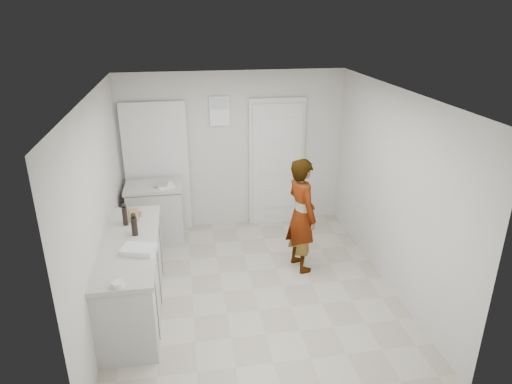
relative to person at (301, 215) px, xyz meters
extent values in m
plane|color=#A49B8A|center=(-0.73, -0.45, -0.79)|extent=(4.00, 4.00, 0.00)
plane|color=beige|center=(-0.73, 1.55, 0.46)|extent=(3.50, 0.00, 3.50)
plane|color=beige|center=(-0.73, -2.45, 0.46)|extent=(3.50, 0.00, 3.50)
plane|color=beige|center=(-2.48, -0.45, 0.46)|extent=(0.00, 4.00, 4.00)
plane|color=beige|center=(1.02, -0.45, 0.46)|extent=(0.00, 4.00, 4.00)
plane|color=silver|center=(-0.73, -0.45, 1.71)|extent=(4.00, 4.00, 0.00)
cube|color=silver|center=(-0.03, 1.48, 0.21)|extent=(0.80, 0.05, 2.00)
cube|color=silver|center=(-0.03, 1.51, 0.24)|extent=(0.90, 0.04, 2.10)
sphere|color=tan|center=(0.30, 1.43, 0.16)|extent=(0.07, 0.07, 0.07)
cube|color=white|center=(-0.93, 1.52, 1.11)|extent=(0.30, 0.02, 0.45)
cube|color=black|center=(-1.93, 1.52, 0.23)|extent=(0.90, 0.05, 2.04)
cube|color=silver|center=(-1.93, 1.49, 0.24)|extent=(0.98, 0.02, 2.10)
cube|color=#AFAFAA|center=(-2.18, -0.65, -0.36)|extent=(0.60, 1.90, 0.86)
cube|color=black|center=(-2.18, -0.65, -0.75)|extent=(0.56, 1.86, 0.08)
cube|color=beige|center=(-2.18, -0.65, 0.11)|extent=(0.64, 1.96, 0.05)
cube|color=#AFAFAA|center=(-1.98, 1.10, -0.36)|extent=(0.80, 0.55, 0.86)
cube|color=black|center=(-1.98, 1.10, -0.75)|extent=(0.75, 0.54, 0.08)
cube|color=beige|center=(-1.98, 1.10, 0.11)|extent=(0.84, 0.61, 0.05)
imported|color=silver|center=(0.00, 0.00, 0.00)|extent=(0.51, 0.66, 1.58)
cube|color=#9B734D|center=(-2.16, -0.12, 0.23)|extent=(0.12, 0.09, 0.19)
cylinder|color=tan|center=(-2.08, 0.02, 0.17)|extent=(0.05, 0.05, 0.08)
cylinder|color=black|center=(-2.11, -0.50, 0.24)|extent=(0.07, 0.07, 0.22)
sphere|color=black|center=(-2.11, -0.50, 0.39)|extent=(0.06, 0.06, 0.06)
cylinder|color=black|center=(-2.24, -0.21, 0.25)|extent=(0.06, 0.06, 0.23)
sphere|color=black|center=(-2.24, -0.21, 0.39)|extent=(0.05, 0.05, 0.05)
cube|color=silver|center=(-2.04, -0.91, 0.16)|extent=(0.40, 0.33, 0.06)
cube|color=white|center=(-2.04, -0.91, 0.16)|extent=(0.35, 0.28, 0.05)
cylinder|color=silver|center=(-2.19, -1.55, 0.16)|extent=(0.12, 0.12, 0.05)
sphere|color=white|center=(-2.21, -1.56, 0.16)|extent=(0.04, 0.04, 0.04)
sphere|color=white|center=(-2.17, -1.54, 0.16)|extent=(0.04, 0.04, 0.04)
cube|color=white|center=(-1.80, 1.05, 0.14)|extent=(0.30, 0.35, 0.01)
camera|label=1|loc=(-1.50, -5.35, 2.56)|focal=32.00mm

